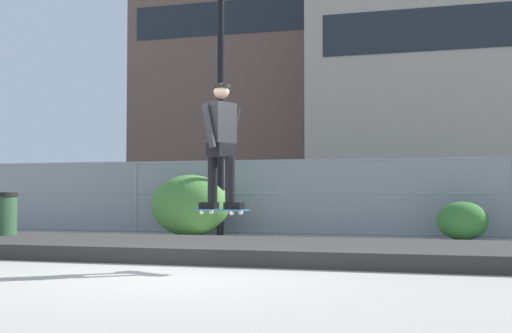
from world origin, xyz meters
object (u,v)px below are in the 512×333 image
Objects in this scene: skateboard at (221,210)px; parked_car_mid at (446,200)px; skater at (221,138)px; shrub_center at (463,221)px; street_lamp at (221,46)px; trash_bin at (1,220)px; shrub_left at (190,205)px; parked_car_near at (239,200)px.

skateboard is 10.98m from parked_car_mid.
shrub_center is (3.18, 6.78, -1.32)m from skater.
street_lamp is at bearing -176.76° from shrub_center.
street_lamp is 6.41m from trash_bin.
skater reaches higher than shrub_center.
skateboard is 0.18× the size of parked_car_mid.
shrub_left reaches higher than shrub_center.
skater is at bearing -115.16° from shrub_center.
parked_car_near is 7.18m from shrub_center.
parked_car_mid is 4.35× the size of trash_bin.
trash_bin is (-5.14, 2.36, -1.22)m from skater.
skateboard is 5.66m from trash_bin.
street_lamp is 3.87× the size of shrub_left.
parked_car_near is at bearing 106.07° from skater.
skateboard is 0.75× the size of shrub_center.
parked_car_near is at bearing 75.06° from trash_bin.
trash_bin is (-2.16, -4.09, -0.21)m from shrub_left.
shrub_center is (6.18, -3.62, -0.42)m from parked_car_near.
skater is 7.60m from shrub_center.
shrub_center is at bearing 64.84° from skater.
shrub_left is at bearing -178.99° from street_lamp.
trash_bin is at bearing -125.27° from street_lamp.
street_lamp is at bearing 54.73° from trash_bin.
trash_bin reaches higher than shrub_center.
street_lamp is 1.60× the size of parked_car_near.
shrub_center is (6.17, 0.32, -0.31)m from shrub_left.
shrub_center is at bearing 3.24° from street_lamp.
street_lamp reaches higher than skater.
skater is 10.86m from parked_car_near.
skateboard is 7.50m from shrub_center.
trash_bin is at bearing 155.30° from skater.
parked_car_mid reaches higher than shrub_center.
skateboard is 7.11m from shrub_left.
skateboard is at bearing -73.93° from parked_car_near.
trash_bin is at bearing -117.81° from shrub_left.
shrub_left is 6.18m from shrub_center.
parked_car_mid is 7.16m from shrub_left.
skater is 1.54× the size of shrub_center.
trash_bin is (-5.14, 2.36, -0.27)m from skateboard.
trash_bin reaches higher than skateboard.
parked_car_near is 3.94m from shrub_left.
skateboard is 0.79× the size of trash_bin.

